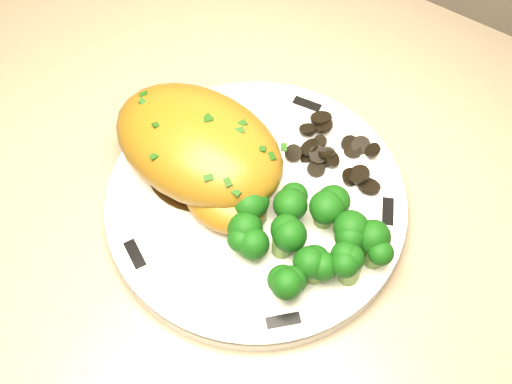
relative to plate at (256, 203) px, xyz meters
The scene contains 10 objects.
plate is the anchor object (origin of this frame).
rim_accent_0 0.12m from the plate, 26.20° to the left, with size 0.03×0.01×0.00m, color black.
rim_accent_1 0.12m from the plate, 98.20° to the left, with size 0.03×0.01×0.00m, color black.
rim_accent_2 0.12m from the plate, behind, with size 0.03×0.01×0.00m, color black.
rim_accent_3 0.12m from the plate, 117.80° to the right, with size 0.03×0.01×0.00m, color black.
rim_accent_4 0.12m from the plate, 45.80° to the right, with size 0.03×0.01×0.00m, color black.
gravy_pool 0.06m from the plate, behind, with size 0.10×0.10×0.00m, color #331C09.
chicken_breast 0.07m from the plate, behind, with size 0.18×0.12×0.07m.
mushroom_pile 0.09m from the plate, 61.10° to the left, with size 0.08×0.06×0.02m.
broccoli_florets 0.08m from the plate, 17.81° to the right, with size 0.13×0.10×0.04m.
Camera 1 is at (-0.14, 1.38, 1.47)m, focal length 45.00 mm.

